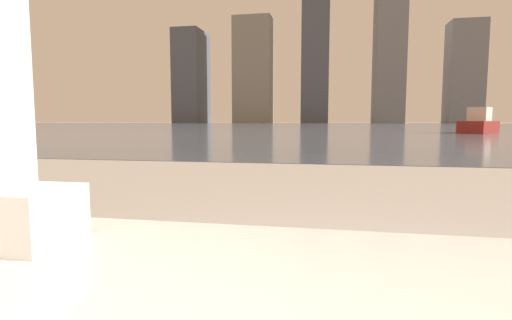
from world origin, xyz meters
name	(u,v)px	position (x,y,z in m)	size (l,w,h in m)	color
towel_stack	(4,216)	(-0.23, 0.72, 0.56)	(0.27, 0.18, 0.12)	white
harbor_water	(329,125)	(0.00, 62.00, 0.01)	(180.00, 110.00, 0.01)	slate
harbor_boat_1	(479,124)	(9.11, 26.13, 0.55)	(3.33, 4.24, 1.54)	maroon
skyline_tower_0	(192,78)	(-42.24, 118.00, 13.82)	(7.94, 13.46, 27.64)	#4C515B
skyline_tower_1	(253,71)	(-22.97, 118.00, 15.40)	(11.08, 8.21, 30.80)	gray
skyline_tower_3	(390,27)	(15.51, 118.00, 26.36)	(7.86, 11.94, 52.72)	slate
skyline_tower_4	(464,73)	(35.18, 118.00, 13.58)	(8.86, 7.91, 27.15)	slate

